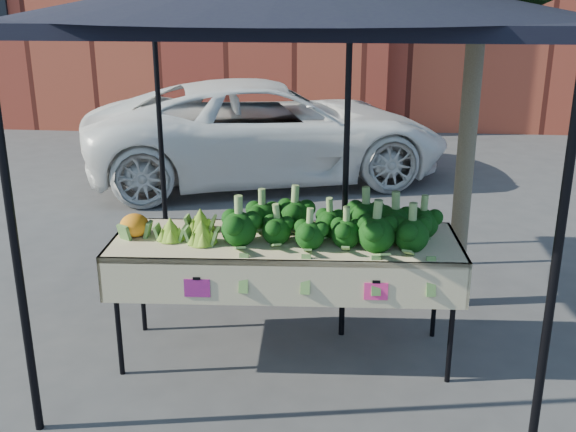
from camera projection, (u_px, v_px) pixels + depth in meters
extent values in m
plane|color=#353538|center=(285.00, 362.00, 4.82)|extent=(90.00, 90.00, 0.00)
cube|color=beige|center=(285.00, 298.00, 4.79)|extent=(2.44, 0.93, 0.90)
cube|color=#F22D8C|center=(195.00, 286.00, 4.38)|extent=(0.17, 0.01, 0.12)
cube|color=#FD2F83|center=(373.00, 294.00, 4.27)|extent=(0.17, 0.01, 0.12)
ellipsoid|color=black|center=(333.00, 219.00, 4.60)|extent=(1.50, 0.60, 0.30)
ellipsoid|color=#84AD36|center=(190.00, 221.00, 4.66)|extent=(0.46, 0.50, 0.23)
ellipsoid|color=orange|center=(134.00, 222.00, 4.67)|extent=(0.23, 0.23, 0.21)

